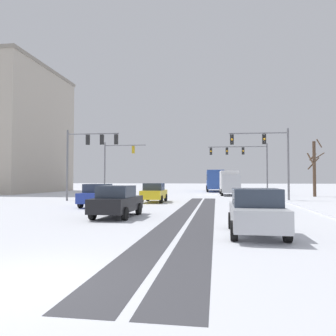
{
  "coord_description": "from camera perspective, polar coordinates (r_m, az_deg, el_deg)",
  "views": [
    {
      "loc": [
        3.59,
        -5.61,
        1.94
      ],
      "look_at": [
        0.0,
        18.26,
        2.8
      ],
      "focal_mm": 34.38,
      "sensor_mm": 36.0,
      "label": 1
    }
  ],
  "objects": [
    {
      "name": "ground_plane",
      "position": [
        6.94,
        -24.35,
        -18.09
      ],
      "size": [
        300.0,
        300.0,
        0.0
      ],
      "primitive_type": "plane",
      "color": "silver"
    },
    {
      "name": "wheel_track_left_lane",
      "position": [
        18.77,
        6.59,
        -7.95
      ],
      "size": [
        1.07,
        28.7,
        0.01
      ],
      "primitive_type": "cube",
      "color": "#424247",
      "rests_on": "ground"
    },
    {
      "name": "wheel_track_right_lane",
      "position": [
        18.85,
        2.69,
        -7.93
      ],
      "size": [
        1.08,
        28.7,
        0.01
      ],
      "primitive_type": "cube",
      "color": "#424247",
      "rests_on": "ground"
    },
    {
      "name": "traffic_signal_near_right",
      "position": [
        30.1,
        17.22,
        3.14
      ],
      "size": [
        5.26,
        0.49,
        6.5
      ],
      "color": "slate",
      "rests_on": "ground"
    },
    {
      "name": "traffic_signal_near_left",
      "position": [
        30.23,
        -14.04,
        3.36
      ],
      "size": [
        4.92,
        0.5,
        6.5
      ],
      "color": "slate",
      "rests_on": "ground"
    },
    {
      "name": "traffic_signal_far_right",
      "position": [
        41.84,
        13.13,
        1.98
      ],
      "size": [
        7.45,
        0.52,
        6.5
      ],
      "color": "slate",
      "rests_on": "ground"
    },
    {
      "name": "traffic_signal_far_left",
      "position": [
        39.73,
        -9.25,
        1.49
      ],
      "size": [
        5.17,
        0.46,
        6.5
      ],
      "color": "slate",
      "rests_on": "ground"
    },
    {
      "name": "car_yellow_cab_lead",
      "position": [
        27.49,
        -2.47,
        -4.38
      ],
      "size": [
        1.88,
        4.12,
        1.62
      ],
      "color": "yellow",
      "rests_on": "ground"
    },
    {
      "name": "car_blue_second",
      "position": [
        23.58,
        -12.26,
        -4.72
      ],
      "size": [
        1.89,
        4.13,
        1.62
      ],
      "color": "#233899",
      "rests_on": "ground"
    },
    {
      "name": "car_black_third",
      "position": [
        16.82,
        -9.03,
        -5.84
      ],
      "size": [
        1.89,
        4.13,
        1.62
      ],
      "color": "black",
      "rests_on": "ground"
    },
    {
      "name": "car_silver_fourth",
      "position": [
        11.77,
        15.31,
        -7.44
      ],
      "size": [
        1.87,
        4.12,
        1.62
      ],
      "color": "#B7BABF",
      "rests_on": "ground"
    },
    {
      "name": "bus_oncoming",
      "position": [
        53.24,
        8.23,
        -1.97
      ],
      "size": [
        3.0,
        11.09,
        3.38
      ],
      "color": "#284793",
      "rests_on": "ground"
    },
    {
      "name": "box_truck_delivery",
      "position": [
        40.57,
        10.84,
        -2.44
      ],
      "size": [
        2.41,
        7.44,
        3.02
      ],
      "color": "#B7BABF",
      "rests_on": "ground"
    },
    {
      "name": "bare_tree_sidewalk_far",
      "position": [
        40.09,
        24.5,
        0.21
      ],
      "size": [
        1.85,
        2.01,
        6.45
      ],
      "color": "#4C3828",
      "rests_on": "ground"
    }
  ]
}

